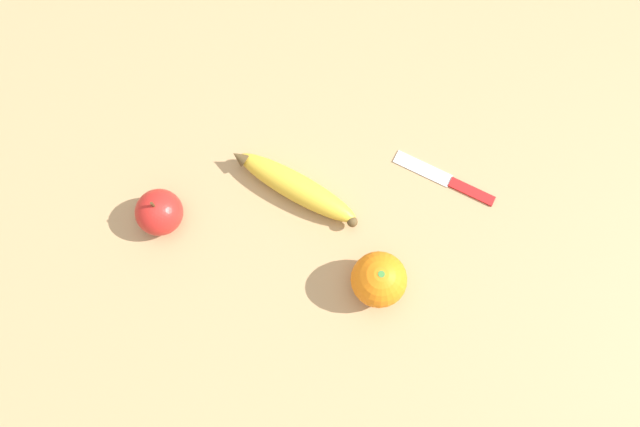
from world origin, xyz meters
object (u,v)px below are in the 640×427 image
Objects in this scene: banana at (294,189)px; apple at (159,212)px; paring_knife at (448,180)px; orange at (379,280)px.

apple is (-0.17, 0.11, 0.01)m from banana.
banana is 1.32× the size of paring_knife.
paring_knife is (0.18, -0.16, -0.02)m from banana.
apple is (-0.15, 0.30, -0.01)m from orange.
apple is at bearing 41.91° from banana.
orange is at bearing 161.28° from banana.
orange is 0.20m from paring_knife.
orange reaches higher than paring_knife.
orange reaches higher than apple.
orange is at bearing 172.04° from paring_knife.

